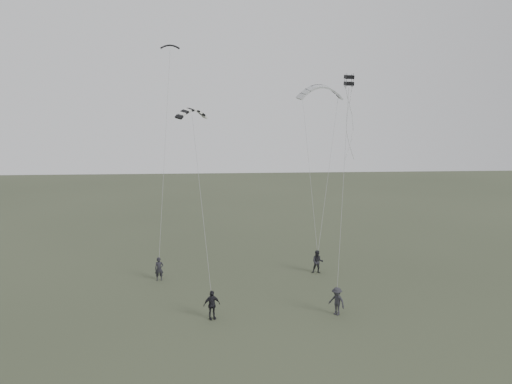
{
  "coord_description": "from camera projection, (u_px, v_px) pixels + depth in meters",
  "views": [
    {
      "loc": [
        -1.41,
        -32.08,
        13.31
      ],
      "look_at": [
        1.17,
        5.15,
        6.99
      ],
      "focal_mm": 35.0,
      "sensor_mm": 36.0,
      "label": 1
    }
  ],
  "objects": [
    {
      "name": "kite_pale_large",
      "position": [
        321.0,
        86.0,
        44.85
      ],
      "size": [
        4.45,
        2.11,
        1.91
      ],
      "primitive_type": null,
      "rotation": [
        0.25,
        0.0,
        0.18
      ],
      "color": "#B0B3B5",
      "rests_on": "flyer_right"
    },
    {
      "name": "flyer_far",
      "position": [
        337.0,
        301.0,
        32.31
      ],
      "size": [
        1.3,
        1.36,
        1.85
      ],
      "primitive_type": "imported",
      "rotation": [
        0.0,
        0.0,
        -0.87
      ],
      "color": "#27262B",
      "rests_on": "ground"
    },
    {
      "name": "ground",
      "position": [
        244.0,
        306.0,
        33.88
      ],
      "size": [
        140.0,
        140.0,
        0.0
      ],
      "primitive_type": "plane",
      "color": "#3C432F",
      "rests_on": "ground"
    },
    {
      "name": "kite_dark_small",
      "position": [
        170.0,
        45.0,
        42.71
      ],
      "size": [
        1.69,
        0.71,
        0.62
      ],
      "primitive_type": null,
      "rotation": [
        0.21,
        0.0,
        0.07
      ],
      "color": "black",
      "rests_on": "flyer_left"
    },
    {
      "name": "flyer_left",
      "position": [
        159.0,
        269.0,
        38.8
      ],
      "size": [
        0.71,
        0.51,
        1.84
      ],
      "primitive_type": "imported",
      "rotation": [
        0.0,
        0.0,
        0.1
      ],
      "color": "black",
      "rests_on": "ground"
    },
    {
      "name": "flyer_right",
      "position": [
        318.0,
        262.0,
        40.47
      ],
      "size": [
        1.02,
        0.85,
        1.89
      ],
      "primitive_type": "imported",
      "rotation": [
        0.0,
        0.0,
        -0.16
      ],
      "color": "black",
      "rests_on": "ground"
    },
    {
      "name": "kite_striped",
      "position": [
        192.0,
        110.0,
        36.34
      ],
      "size": [
        2.52,
        2.3,
        1.16
      ],
      "primitive_type": null,
      "rotation": [
        0.22,
        0.0,
        0.7
      ],
      "color": "black",
      "rests_on": "flyer_center"
    },
    {
      "name": "flyer_center",
      "position": [
        212.0,
        305.0,
        31.67
      ],
      "size": [
        1.2,
        0.81,
        1.88
      ],
      "primitive_type": "imported",
      "rotation": [
        0.0,
        0.0,
        0.36
      ],
      "color": "black",
      "rests_on": "ground"
    },
    {
      "name": "kite_box",
      "position": [
        349.0,
        80.0,
        34.02
      ],
      "size": [
        0.64,
        0.71,
        0.74
      ],
      "primitive_type": null,
      "rotation": [
        0.13,
        0.0,
        0.14
      ],
      "color": "black",
      "rests_on": "flyer_far"
    }
  ]
}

